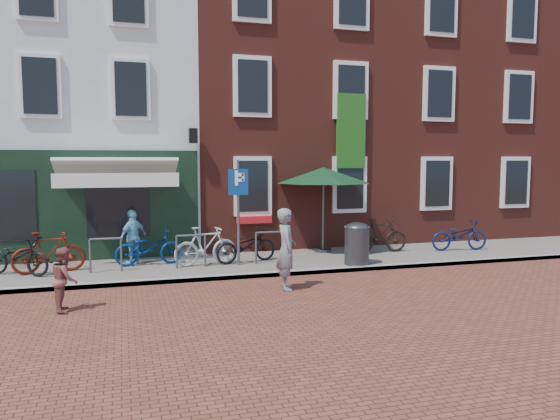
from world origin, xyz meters
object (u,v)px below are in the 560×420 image
object	(u,v)px
litter_bin	(357,241)
bicycle_5	(380,236)
woman	(286,249)
bicycle_2	(149,248)
parasol	(323,172)
bicycle_1	(49,252)
parking_sign	(238,197)
bicycle_4	(246,246)
bicycle_6	(459,235)
boy	(65,279)
cafe_person	(133,237)
bicycle_3	(206,246)
bicycle_0	(17,256)

from	to	relation	value
litter_bin	bicycle_5	xyz separation A→B (m)	(1.36, 1.39, -0.10)
woman	bicycle_2	bearing A→B (deg)	50.19
parasol	bicycle_1	size ratio (longest dim) A/B	1.69
bicycle_1	parking_sign	bearing A→B (deg)	-105.76
parking_sign	bicycle_2	bearing A→B (deg)	163.96
bicycle_4	bicycle_5	distance (m)	4.01
bicycle_2	bicycle_6	bearing A→B (deg)	-96.33
parking_sign	woman	distance (m)	2.63
litter_bin	woman	size ratio (longest dim) A/B	0.66
litter_bin	boy	bearing A→B (deg)	-163.39
litter_bin	bicycle_2	world-z (taller)	litter_bin
parasol	cafe_person	xyz separation A→B (m)	(-5.29, -0.34, -1.60)
parasol	bicycle_2	bearing A→B (deg)	-173.21
bicycle_3	boy	bearing A→B (deg)	124.48
cafe_person	bicycle_2	xyz separation A→B (m)	(0.37, -0.24, -0.25)
bicycle_0	bicycle_5	distance (m)	9.39
bicycle_0	bicycle_4	world-z (taller)	same
woman	boy	distance (m)	4.38
parking_sign	parasol	xyz separation A→B (m)	(2.74, 1.21, 0.59)
parking_sign	woman	world-z (taller)	parking_sign
parasol	cafe_person	bearing A→B (deg)	-176.31
parasol	bicycle_6	xyz separation A→B (m)	(3.91, -0.94, -1.86)
woman	bicycle_4	bearing A→B (deg)	14.26
parasol	bicycle_3	bearing A→B (deg)	-163.99
woman	bicycle_5	distance (m)	4.80
parking_sign	boy	bearing A→B (deg)	-143.87
woman	bicycle_3	xyz separation A→B (m)	(-1.32, 2.59, -0.28)
boy	bicycle_6	size ratio (longest dim) A/B	0.70
parasol	bicycle_2	xyz separation A→B (m)	(-4.91, -0.59, -1.86)
bicycle_2	parasol	bearing A→B (deg)	-87.26
bicycle_1	woman	bearing A→B (deg)	-130.28
bicycle_0	bicycle_1	world-z (taller)	bicycle_1
woman	cafe_person	distance (m)	4.48
boy	cafe_person	distance (m)	3.89
parasol	bicycle_4	bearing A→B (deg)	-159.09
litter_bin	bicycle_0	size ratio (longest dim) A/B	0.68
woman	bicycle_1	world-z (taller)	woman
litter_bin	parasol	bearing A→B (deg)	94.21
bicycle_5	parking_sign	bearing A→B (deg)	100.18
bicycle_0	woman	bearing A→B (deg)	-83.49
boy	bicycle_4	xyz separation A→B (m)	(4.09, 3.06, -0.04)
bicycle_0	bicycle_5	xyz separation A→B (m)	(9.39, 0.36, 0.05)
boy	bicycle_4	size ratio (longest dim) A/B	0.70
boy	bicycle_2	world-z (taller)	boy
boy	bicycle_5	size ratio (longest dim) A/B	0.72
parking_sign	woman	size ratio (longest dim) A/B	1.53
bicycle_2	bicycle_5	xyz separation A→B (m)	(6.42, -0.03, 0.05)
parasol	cafe_person	size ratio (longest dim) A/B	1.98
bicycle_1	bicycle_2	bearing A→B (deg)	-94.07
cafe_person	bicycle_0	distance (m)	2.68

